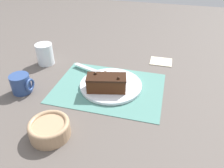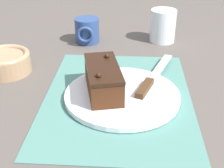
% 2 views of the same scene
% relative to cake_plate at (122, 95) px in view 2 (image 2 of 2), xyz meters
% --- Properties ---
extents(ground_plane, '(3.00, 3.00, 0.00)m').
position_rel_cake_plate_xyz_m(ground_plane, '(-0.01, -0.01, -0.01)').
color(ground_plane, '#544C47').
extents(placemat_woven, '(0.46, 0.34, 0.00)m').
position_rel_cake_plate_xyz_m(placemat_woven, '(-0.01, -0.01, -0.01)').
color(placemat_woven, slate).
rests_on(placemat_woven, ground_plane).
extents(cake_plate, '(0.27, 0.27, 0.01)m').
position_rel_cake_plate_xyz_m(cake_plate, '(0.00, 0.00, 0.00)').
color(cake_plate, white).
rests_on(cake_plate, placemat_woven).
extents(chocolate_cake, '(0.17, 0.11, 0.07)m').
position_rel_cake_plate_xyz_m(chocolate_cake, '(-0.01, -0.04, 0.04)').
color(chocolate_cake, '#472614').
rests_on(chocolate_cake, cake_plate).
extents(serving_knife, '(0.25, 0.11, 0.01)m').
position_rel_cake_plate_xyz_m(serving_knife, '(-0.05, 0.07, 0.01)').
color(serving_knife, '#472D19').
rests_on(serving_knife, cake_plate).
extents(drinking_glass, '(0.08, 0.08, 0.11)m').
position_rel_cake_plate_xyz_m(drinking_glass, '(-0.37, 0.12, 0.04)').
color(drinking_glass, white).
rests_on(drinking_glass, ground_plane).
extents(small_bowl, '(0.13, 0.13, 0.06)m').
position_rel_cake_plate_xyz_m(small_bowl, '(-0.12, -0.32, 0.02)').
color(small_bowl, tan).
rests_on(small_bowl, ground_plane).
extents(coffee_mug, '(0.09, 0.08, 0.08)m').
position_rel_cake_plate_xyz_m(coffee_mug, '(-0.35, -0.13, 0.03)').
color(coffee_mug, navy).
rests_on(coffee_mug, ground_plane).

